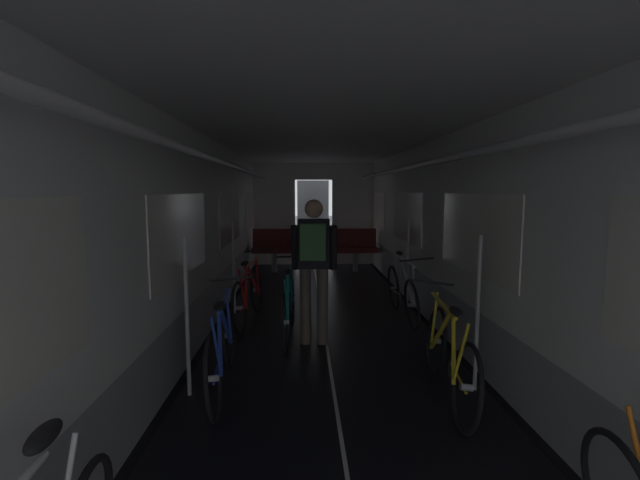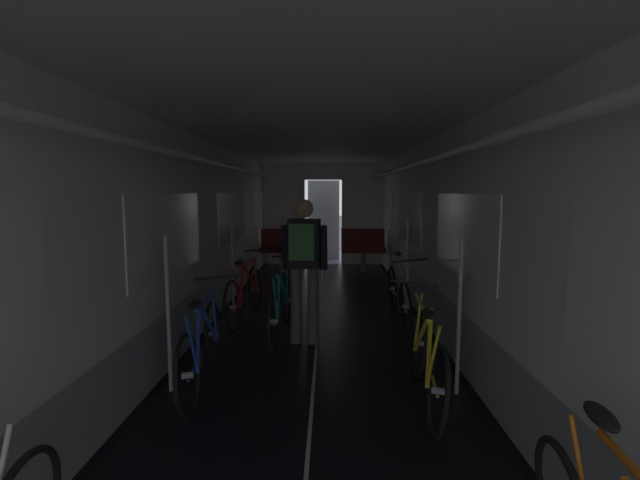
{
  "view_description": "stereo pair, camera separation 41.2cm",
  "coord_description": "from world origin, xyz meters",
  "px_view_note": "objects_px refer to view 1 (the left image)",
  "views": [
    {
      "loc": [
        -0.27,
        -1.63,
        1.78
      ],
      "look_at": [
        0.0,
        5.21,
        1.02
      ],
      "focal_mm": 24.73,
      "sensor_mm": 36.0,
      "label": 1
    },
    {
      "loc": [
        0.14,
        -1.64,
        1.78
      ],
      "look_at": [
        0.0,
        5.21,
        1.02
      ],
      "focal_mm": 24.73,
      "sensor_mm": 36.0,
      "label": 2
    }
  ],
  "objects_px": {
    "bicycle_yellow": "(449,356)",
    "person_cyclist_aisle": "(314,258)",
    "bicycle_red": "(249,295)",
    "bicycle_teal_in_aisle": "(288,306)",
    "bicycle_silver": "(402,292)",
    "bench_seat_far_right": "(355,246)",
    "bench_seat_far_left": "(274,246)",
    "bicycle_blue": "(221,349)"
  },
  "relations": [
    {
      "from": "bicycle_red",
      "to": "bicycle_teal_in_aisle",
      "type": "relative_size",
      "value": 1.0
    },
    {
      "from": "bench_seat_far_right",
      "to": "person_cyclist_aisle",
      "type": "height_order",
      "value": "person_cyclist_aisle"
    },
    {
      "from": "bicycle_red",
      "to": "bicycle_silver",
      "type": "distance_m",
      "value": 2.11
    },
    {
      "from": "bicycle_red",
      "to": "bicycle_teal_in_aisle",
      "type": "distance_m",
      "value": 0.83
    },
    {
      "from": "bench_seat_far_left",
      "to": "bicycle_blue",
      "type": "relative_size",
      "value": 0.58
    },
    {
      "from": "bicycle_red",
      "to": "bicycle_yellow",
      "type": "bearing_deg",
      "value": -49.33
    },
    {
      "from": "bench_seat_far_left",
      "to": "bicycle_blue",
      "type": "bearing_deg",
      "value": -90.92
    },
    {
      "from": "bicycle_yellow",
      "to": "bicycle_red",
      "type": "bearing_deg",
      "value": 130.67
    },
    {
      "from": "person_cyclist_aisle",
      "to": "bicycle_silver",
      "type": "bearing_deg",
      "value": 37.81
    },
    {
      "from": "bench_seat_far_left",
      "to": "bench_seat_far_right",
      "type": "relative_size",
      "value": 1.0
    },
    {
      "from": "bicycle_red",
      "to": "person_cyclist_aisle",
      "type": "height_order",
      "value": "person_cyclist_aisle"
    },
    {
      "from": "bench_seat_far_right",
      "to": "bicycle_blue",
      "type": "relative_size",
      "value": 0.58
    },
    {
      "from": "person_cyclist_aisle",
      "to": "bicycle_teal_in_aisle",
      "type": "distance_m",
      "value": 0.75
    },
    {
      "from": "bench_seat_far_left",
      "to": "bicycle_yellow",
      "type": "xyz_separation_m",
      "value": [
        1.87,
        -6.14,
        -0.19
      ]
    },
    {
      "from": "bench_seat_far_left",
      "to": "bicycle_silver",
      "type": "height_order",
      "value": "bench_seat_far_left"
    },
    {
      "from": "bench_seat_far_left",
      "to": "bicycle_red",
      "type": "bearing_deg",
      "value": -91.52
    },
    {
      "from": "person_cyclist_aisle",
      "to": "bicycle_teal_in_aisle",
      "type": "relative_size",
      "value": 1.0
    },
    {
      "from": "bicycle_silver",
      "to": "bicycle_blue",
      "type": "bearing_deg",
      "value": -134.35
    },
    {
      "from": "bench_seat_far_left",
      "to": "bench_seat_far_right",
      "type": "bearing_deg",
      "value": 0.0
    },
    {
      "from": "bicycle_yellow",
      "to": "bicycle_silver",
      "type": "height_order",
      "value": "bicycle_yellow"
    },
    {
      "from": "bicycle_blue",
      "to": "person_cyclist_aisle",
      "type": "distance_m",
      "value": 1.59
    },
    {
      "from": "bench_seat_far_right",
      "to": "bench_seat_far_left",
      "type": "bearing_deg",
      "value": 180.0
    },
    {
      "from": "bicycle_blue",
      "to": "bicycle_silver",
      "type": "bearing_deg",
      "value": 45.65
    },
    {
      "from": "bicycle_blue",
      "to": "bicycle_silver",
      "type": "xyz_separation_m",
      "value": [
        2.11,
        2.15,
        -0.0
      ]
    },
    {
      "from": "bicycle_yellow",
      "to": "bicycle_silver",
      "type": "distance_m",
      "value": 2.39
    },
    {
      "from": "bicycle_red",
      "to": "bicycle_silver",
      "type": "height_order",
      "value": "same"
    },
    {
      "from": "bicycle_yellow",
      "to": "bicycle_teal_in_aisle",
      "type": "height_order",
      "value": "bicycle_yellow"
    },
    {
      "from": "bench_seat_far_right",
      "to": "bicycle_blue",
      "type": "xyz_separation_m",
      "value": [
        -1.89,
        -5.91,
        -0.18
      ]
    },
    {
      "from": "bench_seat_far_left",
      "to": "bicycle_teal_in_aisle",
      "type": "height_order",
      "value": "bench_seat_far_left"
    },
    {
      "from": "bicycle_silver",
      "to": "person_cyclist_aisle",
      "type": "bearing_deg",
      "value": -142.19
    },
    {
      "from": "bicycle_yellow",
      "to": "person_cyclist_aisle",
      "type": "xyz_separation_m",
      "value": [
        -1.12,
        1.41,
        0.63
      ]
    },
    {
      "from": "bicycle_yellow",
      "to": "bench_seat_far_left",
      "type": "bearing_deg",
      "value": 106.97
    },
    {
      "from": "bicycle_silver",
      "to": "bench_seat_far_left",
      "type": "bearing_deg",
      "value": 118.19
    },
    {
      "from": "bench_seat_far_left",
      "to": "person_cyclist_aisle",
      "type": "height_order",
      "value": "person_cyclist_aisle"
    },
    {
      "from": "bicycle_yellow",
      "to": "person_cyclist_aisle",
      "type": "relative_size",
      "value": 1.01
    },
    {
      "from": "bicycle_yellow",
      "to": "bicycle_blue",
      "type": "height_order",
      "value": "bicycle_yellow"
    },
    {
      "from": "bicycle_silver",
      "to": "bicycle_teal_in_aisle",
      "type": "height_order",
      "value": "bicycle_silver"
    },
    {
      "from": "bench_seat_far_left",
      "to": "person_cyclist_aisle",
      "type": "distance_m",
      "value": 4.81
    },
    {
      "from": "bicycle_yellow",
      "to": "bicycle_teal_in_aisle",
      "type": "xyz_separation_m",
      "value": [
        -1.42,
        1.68,
        0.0
      ]
    },
    {
      "from": "bicycle_red",
      "to": "bicycle_yellow",
      "type": "height_order",
      "value": "bicycle_yellow"
    },
    {
      "from": "bicycle_teal_in_aisle",
      "to": "person_cyclist_aisle",
      "type": "bearing_deg",
      "value": -41.36
    },
    {
      "from": "bicycle_blue",
      "to": "person_cyclist_aisle",
      "type": "height_order",
      "value": "person_cyclist_aisle"
    }
  ]
}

